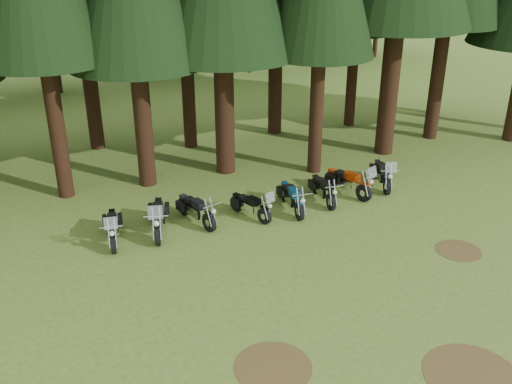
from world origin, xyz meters
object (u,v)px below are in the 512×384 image
motorcycle_7 (382,175)px  motorcycle_4 (292,199)px  motorcycle_6 (348,183)px  motorcycle_0 (113,229)px  motorcycle_2 (196,211)px  motorcycle_5 (323,190)px  motorcycle_1 (158,219)px  motorcycle_3 (251,206)px

motorcycle_7 → motorcycle_4: bearing=-152.6°
motorcycle_6 → motorcycle_7: (1.63, 0.15, -0.01)m
motorcycle_0 → motorcycle_2: 2.84m
motorcycle_6 → motorcycle_7: 1.64m
motorcycle_2 → motorcycle_5: bearing=-17.8°
motorcycle_5 → motorcycle_4: bearing=-164.3°
motorcycle_2 → motorcycle_7: 7.58m
motorcycle_2 → motorcycle_4: 3.44m
motorcycle_2 → motorcycle_6: bearing=-15.8°
motorcycle_1 → motorcycle_6: motorcycle_1 is taller
motorcycle_2 → motorcycle_3: bearing=-26.2°
motorcycle_2 → motorcycle_6: size_ratio=0.94×
motorcycle_7 → motorcycle_0: bearing=-158.0°
motorcycle_5 → motorcycle_6: (1.15, 0.16, 0.05)m
motorcycle_0 → motorcycle_5: motorcycle_0 is taller
motorcycle_2 → motorcycle_5: (4.80, -0.18, -0.02)m
motorcycle_3 → motorcycle_7: size_ratio=0.88×
motorcycle_4 → motorcycle_1: bearing=-176.0°
motorcycle_1 → motorcycle_2: motorcycle_1 is taller
motorcycle_0 → motorcycle_6: motorcycle_6 is taller
motorcycle_0 → motorcycle_6: bearing=10.8°
motorcycle_1 → motorcycle_7: size_ratio=1.09×
motorcycle_2 → motorcycle_0: bearing=168.2°
motorcycle_0 → motorcycle_3: bearing=7.7°
motorcycle_2 → motorcycle_5: size_ratio=1.02×
motorcycle_2 → motorcycle_5: 4.80m
motorcycle_4 → motorcycle_3: bearing=-175.2°
motorcycle_0 → motorcycle_5: size_ratio=1.04×
motorcycle_0 → motorcycle_4: bearing=7.7°
motorcycle_1 → motorcycle_0: bearing=-163.5°
motorcycle_4 → motorcycle_7: bearing=13.9°
motorcycle_5 → motorcycle_1: bearing=-173.3°
motorcycle_3 → motorcycle_0: bearing=156.4°
motorcycle_4 → motorcycle_6: motorcycle_6 is taller
motorcycle_4 → motorcycle_6: bearing=15.2°
motorcycle_6 → motorcycle_5: bearing=170.8°
motorcycle_4 → motorcycle_5: bearing=15.6°
motorcycle_3 → motorcycle_5: bearing=-18.5°
motorcycle_0 → motorcycle_7: (10.41, 0.33, 0.01)m
motorcycle_0 → motorcycle_4: (6.24, -0.20, -0.00)m
motorcycle_4 → motorcycle_5: (1.38, 0.22, -0.02)m
motorcycle_0 → motorcycle_7: motorcycle_7 is taller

